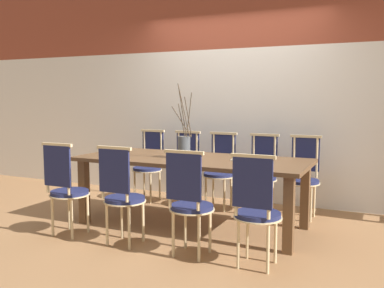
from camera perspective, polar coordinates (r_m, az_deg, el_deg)
name	(u,v)px	position (r m, az deg, el deg)	size (l,w,h in m)	color
ground_plane	(192,225)	(4.74, 0.00, -10.80)	(16.00, 16.00, 0.00)	#9E7047
wall_rear	(235,82)	(5.80, 5.71, 8.29)	(12.00, 0.06, 3.20)	white
dining_table	(192,166)	(4.59, 0.00, -2.97)	(2.47, 1.01, 0.74)	brown
chair_near_leftend	(66,187)	(4.46, -16.46, -5.46)	(0.40, 0.40, 0.95)	#1E234C
chair_near_left	(122,193)	(4.06, -9.35, -6.43)	(0.40, 0.40, 0.95)	#1E234C
chair_near_center	(189,200)	(3.72, -0.35, -7.51)	(0.40, 0.40, 0.95)	#1E234C
chair_near_right	(256,208)	(3.52, 8.54, -8.39)	(0.40, 0.40, 0.95)	#1E234C
chair_far_leftend	(149,163)	(5.83, -5.76, -2.53)	(0.40, 0.40, 0.95)	#1E234C
chair_far_left	(184,166)	(5.58, -1.05, -2.89)	(0.40, 0.40, 0.95)	#1E234C
chair_far_center	(220,168)	(5.38, 3.79, -3.24)	(0.40, 0.40, 0.95)	#1E234C
chair_far_right	(261,171)	(5.22, 9.25, -3.61)	(0.40, 0.40, 0.95)	#1E234C
chair_far_rightend	(303,174)	(5.11, 14.61, -3.94)	(0.40, 0.40, 0.95)	#1E234C
vase_centerpiece	(184,146)	(4.53, -1.06, -0.27)	(0.21, 0.22, 0.79)	#4C5156
book_stack	(244,159)	(4.44, 6.89, -2.01)	(0.24, 0.21, 0.03)	beige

